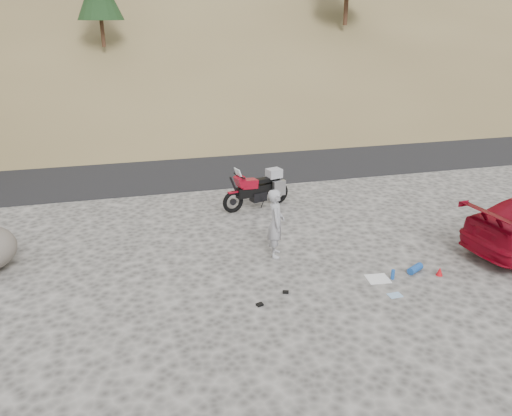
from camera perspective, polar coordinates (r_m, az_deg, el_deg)
The scene contains 11 objects.
ground at distance 12.12m, azimuth 2.90°, elevation -5.90°, with size 140.00×140.00×0.00m, color #43413E.
road at distance 20.32m, azimuth -4.69°, elevation 5.35°, with size 120.00×7.00×0.05m, color black.
motorcycle at distance 15.15m, azimuth 0.38°, elevation 2.18°, with size 2.23×1.02×1.36m.
man at distance 12.34m, azimuth 2.22°, elevation -5.38°, with size 0.62×0.41×1.70m, color #99989E.
gear_white_cloth at distance 11.58m, azimuth 13.74°, elevation -7.86°, with size 0.49×0.44×0.02m, color white.
gear_blue_mat at distance 12.07m, azimuth 17.73°, elevation -6.63°, with size 0.17×0.17×0.43m, color #1A4B9C.
gear_bottle at distance 11.62m, azimuth 15.37°, elevation -7.33°, with size 0.08×0.08×0.23m, color #1A4B9C.
gear_funnel at distance 12.11m, azimuth 20.25°, elevation -6.81°, with size 0.15×0.15×0.20m, color red.
gear_glove_a at distance 10.76m, azimuth 3.41°, elevation -9.56°, with size 0.13×0.09×0.04m, color black.
gear_glove_b at distance 10.31m, azimuth 0.42°, elevation -10.97°, with size 0.14×0.10×0.05m, color black.
gear_blue_cloth at distance 11.05m, azimuth 15.60°, elevation -9.58°, with size 0.29×0.21×0.01m, color #8AAFD5.
Camera 1 is at (-3.30, -10.28, 5.51)m, focal length 35.00 mm.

